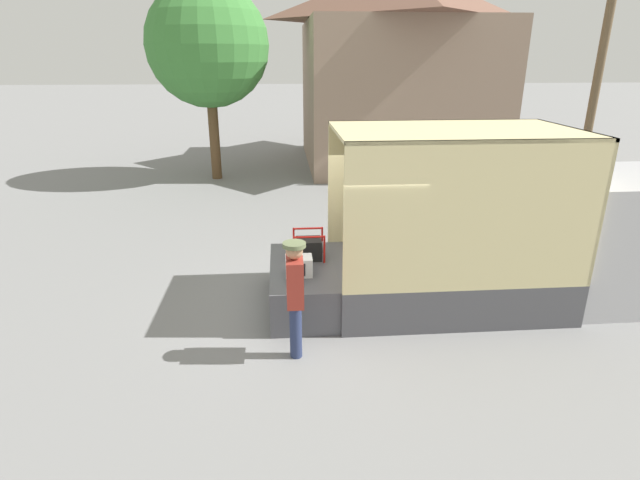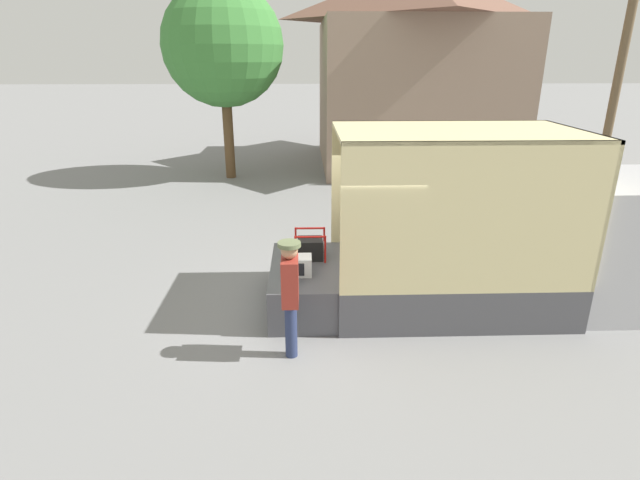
{
  "view_description": "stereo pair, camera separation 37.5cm",
  "coord_description": "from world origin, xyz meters",
  "px_view_note": "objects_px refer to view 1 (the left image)",
  "views": [
    {
      "loc": [
        -0.9,
        -8.11,
        4.22
      ],
      "look_at": [
        -0.27,
        -0.2,
        1.31
      ],
      "focal_mm": 28.0,
      "sensor_mm": 36.0,
      "label": 1
    },
    {
      "loc": [
        -0.52,
        -8.13,
        4.22
      ],
      "look_at": [
        -0.27,
        -0.2,
        1.31
      ],
      "focal_mm": 28.0,
      "sensor_mm": 36.0,
      "label": 2
    }
  ],
  "objects_px": {
    "portable_generator": "(310,248)",
    "box_truck": "(536,247)",
    "utility_pole": "(605,36)",
    "street_tree": "(208,46)",
    "worker_person": "(295,288)",
    "microwave": "(299,266)"
  },
  "relations": [
    {
      "from": "box_truck",
      "to": "worker_person",
      "type": "bearing_deg",
      "value": -159.4
    },
    {
      "from": "microwave",
      "to": "worker_person",
      "type": "bearing_deg",
      "value": -94.56
    },
    {
      "from": "box_truck",
      "to": "worker_person",
      "type": "xyz_separation_m",
      "value": [
        -4.44,
        -1.67,
        0.15
      ]
    },
    {
      "from": "microwave",
      "to": "worker_person",
      "type": "xyz_separation_m",
      "value": [
        -0.1,
        -1.29,
        0.21
      ]
    },
    {
      "from": "microwave",
      "to": "street_tree",
      "type": "relative_size",
      "value": 0.07
    },
    {
      "from": "portable_generator",
      "to": "street_tree",
      "type": "bearing_deg",
      "value": 105.97
    },
    {
      "from": "microwave",
      "to": "street_tree",
      "type": "xyz_separation_m",
      "value": [
        -2.62,
        10.68,
        3.68
      ]
    },
    {
      "from": "street_tree",
      "to": "microwave",
      "type": "bearing_deg",
      "value": -76.22
    },
    {
      "from": "utility_pole",
      "to": "box_truck",
      "type": "bearing_deg",
      "value": -125.26
    },
    {
      "from": "microwave",
      "to": "worker_person",
      "type": "relative_size",
      "value": 0.25
    },
    {
      "from": "portable_generator",
      "to": "worker_person",
      "type": "distance_m",
      "value": 2.05
    },
    {
      "from": "utility_pole",
      "to": "street_tree",
      "type": "relative_size",
      "value": 1.41
    },
    {
      "from": "worker_person",
      "to": "street_tree",
      "type": "height_order",
      "value": "street_tree"
    },
    {
      "from": "worker_person",
      "to": "utility_pole",
      "type": "relative_size",
      "value": 0.19
    },
    {
      "from": "worker_person",
      "to": "utility_pole",
      "type": "distance_m",
      "value": 14.8
    },
    {
      "from": "box_truck",
      "to": "portable_generator",
      "type": "height_order",
      "value": "box_truck"
    },
    {
      "from": "microwave",
      "to": "portable_generator",
      "type": "bearing_deg",
      "value": 72.47
    },
    {
      "from": "street_tree",
      "to": "utility_pole",
      "type": "bearing_deg",
      "value": -8.94
    },
    {
      "from": "box_truck",
      "to": "microwave",
      "type": "bearing_deg",
      "value": -175.04
    },
    {
      "from": "portable_generator",
      "to": "box_truck",
      "type": "bearing_deg",
      "value": -4.88
    },
    {
      "from": "portable_generator",
      "to": "worker_person",
      "type": "bearing_deg",
      "value": -99.35
    },
    {
      "from": "box_truck",
      "to": "worker_person",
      "type": "distance_m",
      "value": 4.74
    }
  ]
}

